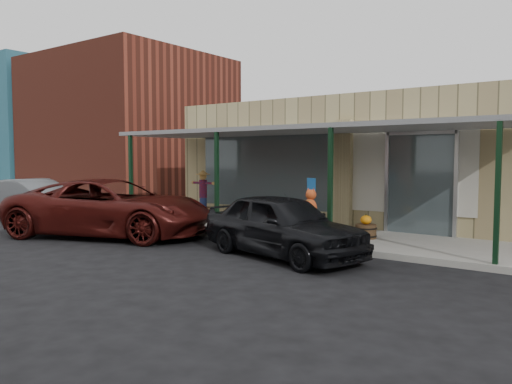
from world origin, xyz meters
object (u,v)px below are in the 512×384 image
Objects in this scene: car_maroon at (111,208)px; barrel_scarecrow at (203,203)px; handicap_sign at (311,201)px; car_grey at (34,199)px; parked_sedan at (283,225)px; barrel_pumpkin at (366,230)px.

barrel_scarecrow is at bearing -27.48° from car_maroon.
handicap_sign is 11.24m from car_grey.
parked_sedan is at bearing -100.01° from car_grey.
barrel_scarecrow is 1.06× the size of handicap_sign.
car_grey is at bearing -157.80° from barrel_scarecrow.
parked_sedan is 5.64m from car_maroon.
barrel_pumpkin is 2.88m from parked_sedan.
barrel_pumpkin is at bearing 74.40° from handicap_sign.
car_grey reaches higher than barrel_pumpkin.
car_grey is at bearing 101.90° from parked_sedan.
barrel_pumpkin is 0.41× the size of handicap_sign.
car_maroon reaches higher than barrel_pumpkin.
handicap_sign is at bearing -90.93° from car_maroon.
car_grey is (-11.33, 0.54, -0.00)m from parked_sedan.
car_maroon is (-6.46, -3.13, 0.44)m from barrel_pumpkin.
barrel_pumpkin is at bearing -84.45° from car_maroon.
parked_sedan is at bearing -30.36° from barrel_scarecrow.
car_maroon is (-0.43, -3.44, 0.10)m from barrel_scarecrow.
barrel_pumpkin is 1.74m from handicap_sign.
car_grey is at bearing 60.35° from car_maroon.
barrel_pumpkin is 0.15× the size of car_grey.
car_maroon is at bearing -106.63° from car_grey.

